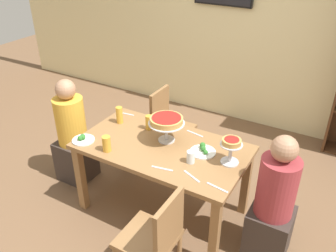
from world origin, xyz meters
name	(u,v)px	position (x,y,z in m)	size (l,w,h in m)	color
ground_plane	(163,208)	(0.00, 0.00, 0.00)	(12.00, 12.00, 0.00)	brown
rear_partition	(252,19)	(0.00, 2.20, 1.40)	(8.00, 0.12, 2.80)	beige
dining_table	(162,155)	(0.00, 0.00, 0.64)	(1.49, 0.84, 0.74)	olive
diner_head_east	(273,208)	(1.02, -0.01, 0.49)	(0.34, 0.34, 1.15)	#382D28
diner_head_west	(73,138)	(-1.07, -0.02, 0.49)	(0.34, 0.34, 1.15)	#382D28
chair_far_left	(168,123)	(-0.38, 0.76, 0.49)	(0.40, 0.40, 0.87)	olive
chair_near_right	(156,237)	(0.37, -0.72, 0.49)	(0.40, 0.40, 0.87)	olive
deep_dish_pizza_stand	(166,122)	(-0.01, 0.09, 0.93)	(0.32, 0.32, 0.24)	silver
personal_pizza_stand	(231,146)	(0.61, 0.06, 0.90)	(0.18, 0.18, 0.23)	silver
salad_plate_near_diner	(203,151)	(0.35, 0.08, 0.76)	(0.22, 0.22, 0.07)	white
salad_plate_far_diner	(83,139)	(-0.66, -0.29, 0.76)	(0.20, 0.20, 0.06)	white
beer_glass_amber_tall	(107,144)	(-0.37, -0.31, 0.81)	(0.07, 0.07, 0.14)	gold
beer_glass_amber_short	(149,122)	(-0.26, 0.19, 0.81)	(0.06, 0.06, 0.14)	gold
beer_glass_amber_spare	(119,115)	(-0.57, 0.15, 0.82)	(0.06, 0.06, 0.17)	gold
water_glass_clear_near	(191,157)	(0.33, -0.10, 0.79)	(0.07, 0.07, 0.10)	white
cutlery_fork_near	(195,134)	(0.16, 0.32, 0.74)	(0.18, 0.02, 0.01)	silver
cutlery_knife_near	(126,114)	(-0.63, 0.33, 0.74)	(0.18, 0.02, 0.01)	silver
cutlery_fork_far	(217,188)	(0.65, -0.29, 0.74)	(0.18, 0.02, 0.01)	silver
cutlery_knife_far	(192,176)	(0.42, -0.26, 0.74)	(0.18, 0.02, 0.01)	silver
cutlery_spare_fork	(162,169)	(0.17, -0.29, 0.74)	(0.18, 0.02, 0.01)	silver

